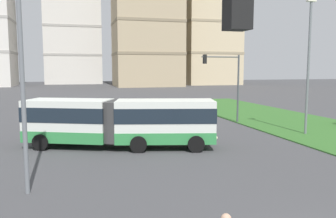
{
  "coord_description": "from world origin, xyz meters",
  "views": [
    {
      "loc": [
        -6.57,
        -6.91,
        4.95
      ],
      "look_at": [
        -0.48,
        15.83,
        2.2
      ],
      "focal_mm": 37.35,
      "sensor_mm": 36.0,
      "label": 1
    }
  ],
  "objects_px": {
    "apartment_tower_centre": "(147,8)",
    "car_black_sedan": "(83,126)",
    "apartment_tower_westcentre": "(72,15)",
    "traffic_light_near_left": "(82,136)",
    "traffic_light_far_right": "(227,77)",
    "articulated_bus": "(120,121)",
    "streetlight_left": "(21,53)",
    "streetlight_median": "(309,62)"
  },
  "relations": [
    {
      "from": "traffic_light_near_left",
      "to": "apartment_tower_centre",
      "type": "height_order",
      "value": "apartment_tower_centre"
    },
    {
      "from": "car_black_sedan",
      "to": "streetlight_median",
      "type": "xyz_separation_m",
      "value": [
        16.1,
        -3.56,
        4.65
      ]
    },
    {
      "from": "apartment_tower_centre",
      "to": "car_black_sedan",
      "type": "bearing_deg",
      "value": -105.31
    },
    {
      "from": "car_black_sedan",
      "to": "streetlight_median",
      "type": "distance_m",
      "value": 17.13
    },
    {
      "from": "streetlight_left",
      "to": "apartment_tower_centre",
      "type": "relative_size",
      "value": 0.24
    },
    {
      "from": "articulated_bus",
      "to": "apartment_tower_centre",
      "type": "relative_size",
      "value": 0.28
    },
    {
      "from": "car_black_sedan",
      "to": "traffic_light_near_left",
      "type": "height_order",
      "value": "traffic_light_near_left"
    },
    {
      "from": "car_black_sedan",
      "to": "apartment_tower_centre",
      "type": "xyz_separation_m",
      "value": [
        19.17,
        70.06,
        20.42
      ]
    },
    {
      "from": "apartment_tower_westcentre",
      "to": "articulated_bus",
      "type": "bearing_deg",
      "value": -88.4
    },
    {
      "from": "apartment_tower_westcentre",
      "to": "streetlight_left",
      "type": "bearing_deg",
      "value": -91.02
    },
    {
      "from": "streetlight_median",
      "to": "car_black_sedan",
      "type": "bearing_deg",
      "value": 167.53
    },
    {
      "from": "traffic_light_near_left",
      "to": "car_black_sedan",
      "type": "bearing_deg",
      "value": 88.76
    },
    {
      "from": "car_black_sedan",
      "to": "streetlight_left",
      "type": "height_order",
      "value": "streetlight_left"
    },
    {
      "from": "streetlight_left",
      "to": "apartment_tower_westcentre",
      "type": "bearing_deg",
      "value": 88.98
    },
    {
      "from": "articulated_bus",
      "to": "apartment_tower_westcentre",
      "type": "xyz_separation_m",
      "value": [
        -2.74,
        97.81,
        20.26
      ]
    },
    {
      "from": "traffic_light_near_left",
      "to": "streetlight_left",
      "type": "height_order",
      "value": "streetlight_left"
    },
    {
      "from": "traffic_light_far_right",
      "to": "traffic_light_near_left",
      "type": "bearing_deg",
      "value": -117.7
    },
    {
      "from": "traffic_light_near_left",
      "to": "streetlight_left",
      "type": "distance_m",
      "value": 10.76
    },
    {
      "from": "traffic_light_near_left",
      "to": "traffic_light_far_right",
      "type": "height_order",
      "value": "traffic_light_near_left"
    },
    {
      "from": "articulated_bus",
      "to": "streetlight_median",
      "type": "relative_size",
      "value": 1.21
    },
    {
      "from": "traffic_light_far_right",
      "to": "car_black_sedan",
      "type": "bearing_deg",
      "value": -166.21
    },
    {
      "from": "streetlight_left",
      "to": "apartment_tower_centre",
      "type": "bearing_deg",
      "value": 75.13
    },
    {
      "from": "traffic_light_near_left",
      "to": "traffic_light_far_right",
      "type": "distance_m",
      "value": 28.24
    },
    {
      "from": "streetlight_left",
      "to": "streetlight_median",
      "type": "distance_m",
      "value": 20.15
    },
    {
      "from": "traffic_light_near_left",
      "to": "streetlight_left",
      "type": "relative_size",
      "value": 0.61
    },
    {
      "from": "apartment_tower_westcentre",
      "to": "traffic_light_near_left",
      "type": "bearing_deg",
      "value": -89.94
    },
    {
      "from": "apartment_tower_westcentre",
      "to": "apartment_tower_centre",
      "type": "relative_size",
      "value": 1.04
    },
    {
      "from": "streetlight_median",
      "to": "traffic_light_near_left",
      "type": "bearing_deg",
      "value": -132.11
    },
    {
      "from": "car_black_sedan",
      "to": "traffic_light_near_left",
      "type": "bearing_deg",
      "value": -91.24
    },
    {
      "from": "apartment_tower_centre",
      "to": "traffic_light_near_left",
      "type": "bearing_deg",
      "value": -102.06
    },
    {
      "from": "traffic_light_near_left",
      "to": "streetlight_left",
      "type": "xyz_separation_m",
      "value": [
        -1.99,
        10.49,
        1.33
      ]
    },
    {
      "from": "traffic_light_near_left",
      "to": "traffic_light_far_right",
      "type": "relative_size",
      "value": 1.01
    },
    {
      "from": "apartment_tower_centre",
      "to": "streetlight_median",
      "type": "bearing_deg",
      "value": -92.39
    },
    {
      "from": "articulated_bus",
      "to": "traffic_light_near_left",
      "type": "distance_m",
      "value": 18.06
    },
    {
      "from": "car_black_sedan",
      "to": "traffic_light_near_left",
      "type": "distance_m",
      "value": 22.17
    },
    {
      "from": "articulated_bus",
      "to": "traffic_light_near_left",
      "type": "relative_size",
      "value": 1.93
    },
    {
      "from": "traffic_light_near_left",
      "to": "apartment_tower_centre",
      "type": "bearing_deg",
      "value": 77.94
    },
    {
      "from": "streetlight_left",
      "to": "apartment_tower_westcentre",
      "type": "distance_m",
      "value": 106.3
    },
    {
      "from": "car_black_sedan",
      "to": "articulated_bus",
      "type": "bearing_deg",
      "value": -63.0
    },
    {
      "from": "car_black_sedan",
      "to": "traffic_light_far_right",
      "type": "relative_size",
      "value": 0.74
    },
    {
      "from": "car_black_sedan",
      "to": "apartment_tower_centre",
      "type": "bearing_deg",
      "value": 74.69
    },
    {
      "from": "articulated_bus",
      "to": "streetlight_median",
      "type": "height_order",
      "value": "streetlight_median"
    }
  ]
}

